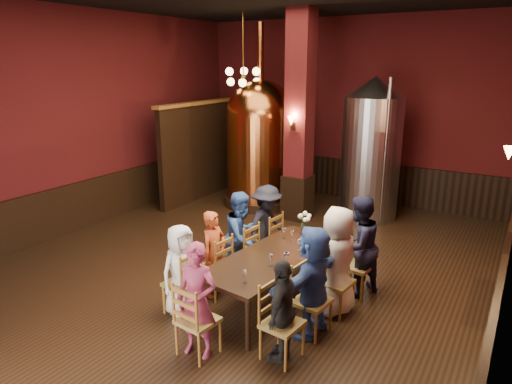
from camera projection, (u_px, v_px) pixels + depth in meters
The scene contains 39 objects.
room at pixel (240, 138), 7.35m from camera, with size 10.00×10.02×4.50m.
wainscot_right at pixel (498, 299), 5.86m from camera, with size 0.08×9.90×1.00m, color black.
wainscot_back at pixel (345, 178), 11.91m from camera, with size 7.90×0.08×1.00m, color black.
wainscot_left at pixel (87, 203), 9.82m from camera, with size 0.08×9.90×1.00m, color black.
column at pixel (300, 119), 9.80m from camera, with size 0.58×0.58×4.50m, color #480F13.
partition at pixel (205, 151), 11.87m from camera, with size 0.22×3.50×2.40m, color black.
pendant_cluster at pixel (243, 77), 10.40m from camera, with size 0.90×0.90×1.70m, color #A57226, non-canonical shape.
sconce_column at pixel (293, 123), 9.57m from camera, with size 0.20×0.20×0.36m, color black, non-canonical shape.
dining_table at pixel (273, 259), 6.57m from camera, with size 1.25×2.49×0.75m.
chair_0 at pixel (182, 283), 6.37m from camera, with size 0.46×0.46×0.92m, color #945E25, non-canonical shape.
person_0 at pixel (181, 270), 6.31m from camera, with size 0.64×0.42×1.31m, color white.
chair_1 at pixel (214, 266), 6.88m from camera, with size 0.46×0.46×0.92m, color #945E25, non-canonical shape.
person_1 at pixel (214, 254), 6.82m from camera, with size 0.48×0.32×1.33m, color #9F3C1B.
chair_2 at pixel (242, 252), 7.38m from camera, with size 0.46×0.46×0.92m, color #945E25, non-canonical shape.
person_2 at pixel (242, 236), 7.31m from camera, with size 0.72×0.35×1.48m, color #294889.
chair_3 at pixel (267, 240), 7.89m from camera, with size 0.46×0.46×0.92m, color #945E25, non-canonical shape.
person_3 at pixel (267, 226), 7.82m from camera, with size 0.93×0.53×1.44m, color black.
chair_4 at pixel (282, 324), 5.37m from camera, with size 0.46×0.46×0.92m, color #945E25, non-canonical shape.
person_4 at pixel (283, 310), 5.32m from camera, with size 0.75×0.31×1.28m, color black.
chair_5 at pixel (312, 301), 5.88m from camera, with size 0.46×0.46×0.92m, color #945E25, non-canonical shape.
person_5 at pixel (312, 281), 5.81m from camera, with size 1.38×0.44×1.48m, color #2F4C8E.
chair_6 at pixel (336, 282), 6.39m from camera, with size 0.46×0.46×0.92m, color #945E25, non-canonical shape.
person_6 at pixel (337, 261), 6.30m from camera, with size 0.76×0.50×1.56m, color beige.
chair_7 at pixel (357, 266), 6.90m from camera, with size 0.46×0.46×0.92m, color #945E25, non-canonical shape.
person_7 at pixel (358, 246), 6.81m from camera, with size 0.76×0.37×1.56m, color #191A32.
chair_8 at pixel (198, 320), 5.45m from camera, with size 0.46×0.46×0.92m, color #945E25, non-canonical shape.
person_8 at pixel (197, 301), 5.38m from camera, with size 0.52×0.34×1.43m, color #8E2F4F.
copper_kettle at pixel (260, 141), 11.06m from camera, with size 1.82×1.82×4.30m.
steel_vessel at pixel (371, 149), 10.09m from camera, with size 1.37×1.37×3.14m.
rose_vase at pixel (304, 220), 7.31m from camera, with size 0.22×0.22×0.37m.
wine_glass_0 at pixel (285, 258), 6.25m from camera, with size 0.07×0.07×0.17m, color white, non-canonical shape.
wine_glass_1 at pixel (245, 277), 5.71m from camera, with size 0.07×0.07×0.17m, color white, non-canonical shape.
wine_glass_2 at pixel (271, 260), 6.19m from camera, with size 0.07×0.07×0.17m, color white, non-canonical shape.
wine_glass_3 at pixel (305, 236), 7.04m from camera, with size 0.07×0.07×0.17m, color white, non-canonical shape.
wine_glass_4 at pixel (287, 258), 6.25m from camera, with size 0.07×0.07×0.17m, color white, non-canonical shape.
wine_glass_5 at pixel (299, 245), 6.70m from camera, with size 0.07×0.07×0.17m, color white, non-canonical shape.
wine_glass_6 at pixel (304, 250), 6.52m from camera, with size 0.07×0.07×0.17m, color white, non-canonical shape.
wine_glass_7 at pixel (284, 233), 7.16m from camera, with size 0.07×0.07×0.17m, color white, non-canonical shape.
wine_glass_8 at pixel (292, 236), 7.04m from camera, with size 0.07×0.07×0.17m, color white, non-canonical shape.
Camera 1 is at (4.03, -6.11, 3.43)m, focal length 32.00 mm.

